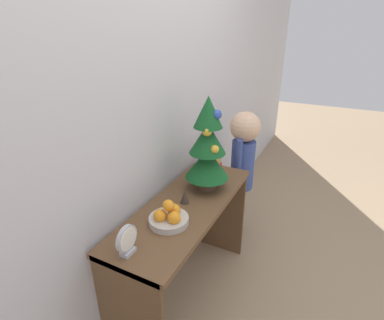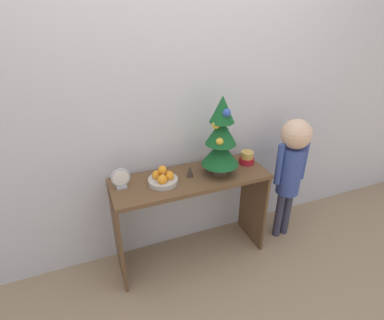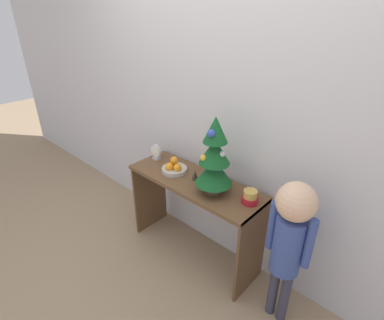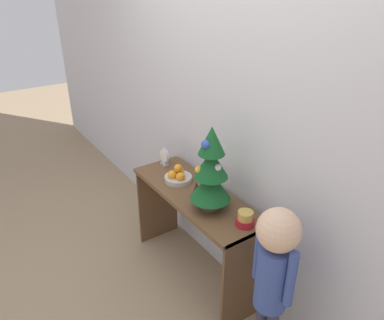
% 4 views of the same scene
% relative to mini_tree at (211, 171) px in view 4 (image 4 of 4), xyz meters
% --- Properties ---
extents(ground_plane, '(12.00, 12.00, 0.00)m').
position_rel_mini_tree_xyz_m(ground_plane, '(-0.21, -0.17, -0.99)').
color(ground_plane, '#997F60').
extents(back_wall, '(7.00, 0.05, 2.50)m').
position_rel_mini_tree_xyz_m(back_wall, '(-0.21, 0.27, 0.26)').
color(back_wall, silver).
rests_on(back_wall, ground_plane).
extents(console_table, '(1.11, 0.39, 0.72)m').
position_rel_mini_tree_xyz_m(console_table, '(-0.21, 0.03, -0.44)').
color(console_table, brown).
rests_on(console_table, ground_plane).
extents(mini_tree, '(0.26, 0.26, 0.57)m').
position_rel_mini_tree_xyz_m(mini_tree, '(0.00, 0.00, 0.00)').
color(mini_tree, '#4C3828').
rests_on(mini_tree, console_table).
extents(fruit_bowl, '(0.20, 0.20, 0.13)m').
position_rel_mini_tree_xyz_m(fruit_bowl, '(-0.41, 0.02, -0.23)').
color(fruit_bowl, '#B7B2A8').
rests_on(fruit_bowl, console_table).
extents(singing_bowl, '(0.11, 0.11, 0.09)m').
position_rel_mini_tree_xyz_m(singing_bowl, '(0.26, 0.07, -0.23)').
color(singing_bowl, '#AD1923').
rests_on(singing_bowl, console_table).
extents(desk_clock, '(0.12, 0.04, 0.14)m').
position_rel_mini_tree_xyz_m(desk_clock, '(-0.68, 0.06, -0.20)').
color(desk_clock, '#B2B2B7').
rests_on(desk_clock, console_table).
extents(figurine, '(0.05, 0.05, 0.08)m').
position_rel_mini_tree_xyz_m(figurine, '(-0.21, 0.04, -0.23)').
color(figurine, '#382D23').
rests_on(figurine, console_table).
extents(child_figure, '(0.28, 0.23, 1.05)m').
position_rel_mini_tree_xyz_m(child_figure, '(0.61, -0.04, -0.28)').
color(child_figure, '#38384C').
rests_on(child_figure, ground_plane).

